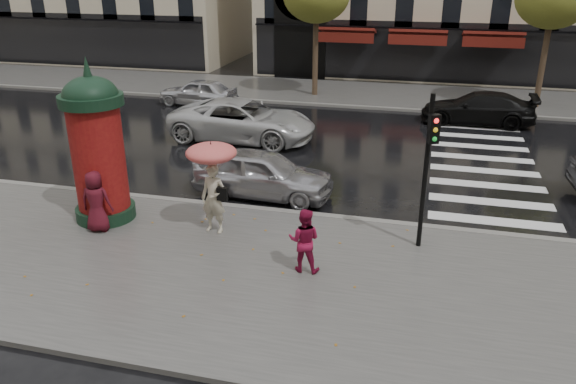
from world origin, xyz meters
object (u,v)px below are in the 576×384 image
(woman_umbrella, at_px, (212,173))
(morris_column, at_px, (97,144))
(man_burgundy, at_px, (96,201))
(traffic_light, at_px, (428,158))
(car_white, at_px, (243,120))
(woman_red, at_px, (304,240))
(car_black, at_px, (478,108))
(car_silver, at_px, (263,174))
(car_far_silver, at_px, (198,92))

(woman_umbrella, distance_m, morris_column, 3.26)
(man_burgundy, height_order, traffic_light, traffic_light)
(man_burgundy, height_order, morris_column, morris_column)
(woman_umbrella, bearing_deg, car_white, 103.61)
(woman_red, bearing_deg, morris_column, -15.00)
(man_burgundy, distance_m, traffic_light, 8.41)
(man_burgundy, bearing_deg, traffic_light, -179.67)
(woman_red, xyz_separation_m, car_black, (4.56, 14.54, -0.17))
(car_black, bearing_deg, car_silver, -31.97)
(woman_red, distance_m, man_burgundy, 5.71)
(car_black, bearing_deg, woman_umbrella, -27.39)
(woman_red, xyz_separation_m, car_silver, (-2.23, 4.27, -0.15))
(car_silver, bearing_deg, car_black, -30.07)
(car_far_silver, bearing_deg, woman_red, 34.79)
(woman_umbrella, distance_m, traffic_light, 5.29)
(morris_column, height_order, traffic_light, morris_column)
(man_burgundy, bearing_deg, morris_column, -78.60)
(traffic_light, bearing_deg, car_silver, 152.61)
(woman_umbrella, distance_m, car_black, 15.06)
(woman_umbrella, bearing_deg, car_black, 61.14)
(car_far_silver, bearing_deg, morris_column, 16.09)
(woman_umbrella, xyz_separation_m, traffic_light, (5.23, 0.41, 0.69))
(woman_umbrella, xyz_separation_m, morris_column, (-3.22, 0.05, 0.48))
(woman_umbrella, relative_size, car_far_silver, 0.63)
(morris_column, relative_size, car_white, 0.76)
(morris_column, relative_size, car_black, 0.91)
(woman_red, distance_m, car_far_silver, 17.13)
(morris_column, bearing_deg, woman_umbrella, -0.96)
(man_burgundy, distance_m, car_silver, 4.96)
(woman_umbrella, relative_size, morris_column, 0.56)
(car_silver, height_order, car_black, car_silver)
(man_burgundy, bearing_deg, car_black, -133.80)
(woman_umbrella, height_order, car_silver, woman_umbrella)
(car_white, distance_m, car_far_silver, 6.49)
(morris_column, distance_m, car_black, 16.84)
(car_black, bearing_deg, traffic_light, -7.55)
(woman_umbrella, xyz_separation_m, car_silver, (0.47, 2.88, -1.02))
(woman_red, bearing_deg, woman_umbrella, -28.55)
(traffic_light, relative_size, car_black, 0.79)
(morris_column, bearing_deg, car_silver, 37.45)
(woman_umbrella, bearing_deg, car_silver, 80.82)
(man_burgundy, relative_size, car_silver, 0.38)
(morris_column, distance_m, car_far_silver, 13.68)
(woman_umbrella, distance_m, man_burgundy, 3.15)
(woman_umbrella, height_order, car_white, woman_umbrella)
(woman_umbrella, distance_m, car_silver, 3.09)
(traffic_light, distance_m, car_silver, 5.63)
(car_silver, relative_size, car_far_silver, 1.09)
(traffic_light, bearing_deg, man_burgundy, -172.29)
(traffic_light, xyz_separation_m, car_black, (2.02, 12.74, -1.74))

